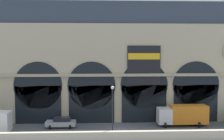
# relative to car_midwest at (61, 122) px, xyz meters

# --- Properties ---
(ground_plane) EXTENTS (200.00, 200.00, 0.00)m
(ground_plane) POSITION_rel_car_midwest_xyz_m (8.62, -2.34, -0.80)
(ground_plane) COLOR #54565B
(quay_parapet_wall) EXTENTS (90.00, 0.70, 1.21)m
(quay_parapet_wall) POSITION_rel_car_midwest_xyz_m (8.62, -6.63, -0.20)
(quay_parapet_wall) COLOR beige
(quay_parapet_wall) RESTS_ON ground
(station_building) EXTENTS (43.22, 5.16, 19.25)m
(station_building) POSITION_rel_car_midwest_xyz_m (8.64, 5.03, 8.54)
(station_building) COLOR #BCAD8C
(station_building) RESTS_ON ground
(car_midwest) EXTENTS (4.40, 2.22, 1.55)m
(car_midwest) POSITION_rel_car_midwest_xyz_m (0.00, 0.00, 0.00)
(car_midwest) COLOR #ADB2B7
(car_midwest) RESTS_ON ground
(box_truck_mideast) EXTENTS (7.50, 2.91, 3.12)m
(box_truck_mideast) POSITION_rel_car_midwest_xyz_m (18.35, 0.24, 0.90)
(box_truck_mideast) COLOR white
(box_truck_mideast) RESTS_ON ground
(street_lamp_quayside) EXTENTS (0.44, 0.44, 6.90)m
(street_lamp_quayside) POSITION_rel_car_midwest_xyz_m (7.32, -5.83, 3.61)
(street_lamp_quayside) COLOR black
(street_lamp_quayside) RESTS_ON ground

